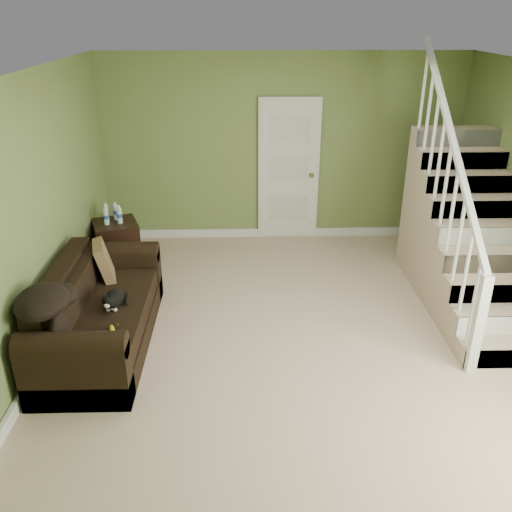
{
  "coord_description": "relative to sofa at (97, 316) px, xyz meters",
  "views": [
    {
      "loc": [
        -0.56,
        -4.74,
        3.09
      ],
      "look_at": [
        -0.43,
        0.08,
        0.88
      ],
      "focal_mm": 38.0,
      "sensor_mm": 36.0,
      "label": 1
    }
  ],
  "objects": [
    {
      "name": "floor",
      "position": [
        2.02,
        0.06,
        -0.32
      ],
      "size": [
        5.0,
        5.5,
        0.01
      ],
      "primitive_type": "cube",
      "color": "#C8AD90",
      "rests_on": "ground"
    },
    {
      "name": "ceiling",
      "position": [
        2.02,
        0.06,
        2.28
      ],
      "size": [
        5.0,
        5.5,
        0.01
      ],
      "primitive_type": "cube",
      "color": "white",
      "rests_on": "wall_back"
    },
    {
      "name": "wall_back",
      "position": [
        2.02,
        2.81,
        0.98
      ],
      "size": [
        5.0,
        0.04,
        2.6
      ],
      "primitive_type": "cube",
      "color": "olive",
      "rests_on": "floor"
    },
    {
      "name": "wall_front",
      "position": [
        2.02,
        -2.69,
        0.98
      ],
      "size": [
        5.0,
        0.04,
        2.6
      ],
      "primitive_type": "cube",
      "color": "olive",
      "rests_on": "floor"
    },
    {
      "name": "wall_left",
      "position": [
        -0.48,
        0.06,
        0.98
      ],
      "size": [
        0.04,
        5.5,
        2.6
      ],
      "primitive_type": "cube",
      "color": "olive",
      "rests_on": "floor"
    },
    {
      "name": "baseboard_back",
      "position": [
        2.02,
        2.78,
        -0.26
      ],
      "size": [
        5.0,
        0.04,
        0.12
      ],
      "primitive_type": "cube",
      "color": "white",
      "rests_on": "floor"
    },
    {
      "name": "baseboard_left",
      "position": [
        -0.45,
        0.06,
        -0.26
      ],
      "size": [
        0.04,
        5.5,
        0.12
      ],
      "primitive_type": "cube",
      "color": "white",
      "rests_on": "floor"
    },
    {
      "name": "door",
      "position": [
        2.12,
        2.77,
        0.69
      ],
      "size": [
        0.86,
        0.12,
        2.02
      ],
      "color": "white",
      "rests_on": "floor"
    },
    {
      "name": "staircase",
      "position": [
        4.01,
        1.03,
        0.32
      ],
      "size": [
        1.0,
        2.51,
        2.82
      ],
      "color": "#C8AD90",
      "rests_on": "floor"
    },
    {
      "name": "sofa",
      "position": [
        0.0,
        0.0,
        0.0
      ],
      "size": [
        0.91,
        2.1,
        0.83
      ],
      "color": "black",
      "rests_on": "floor"
    },
    {
      "name": "side_table",
      "position": [
        -0.16,
        1.77,
        0.01
      ],
      "size": [
        0.67,
        0.67,
        0.86
      ],
      "rotation": [
        0.0,
        0.0,
        0.35
      ],
      "color": "black",
      "rests_on": "floor"
    },
    {
      "name": "cat",
      "position": [
        0.2,
        -0.06,
        0.22
      ],
      "size": [
        0.22,
        0.46,
        0.22
      ],
      "rotation": [
        0.0,
        0.0,
        -0.11
      ],
      "color": "black",
      "rests_on": "sofa"
    },
    {
      "name": "banana",
      "position": [
        0.28,
        -0.51,
        0.16
      ],
      "size": [
        0.09,
        0.17,
        0.05
      ],
      "primitive_type": "ellipsoid",
      "rotation": [
        0.0,
        0.0,
        0.31
      ],
      "color": "yellow",
      "rests_on": "sofa"
    },
    {
      "name": "throw_pillow",
      "position": [
        -0.03,
        0.61,
        0.31
      ],
      "size": [
        0.3,
        0.45,
        0.43
      ],
      "primitive_type": "cube",
      "rotation": [
        0.0,
        -0.24,
        0.26
      ],
      "color": "#4B331E",
      "rests_on": "sofa"
    },
    {
      "name": "throw_blanket",
      "position": [
        -0.23,
        -0.67,
        0.54
      ],
      "size": [
        0.43,
        0.57,
        0.24
      ],
      "primitive_type": "ellipsoid",
      "rotation": [
        0.0,
        0.0,
        0.0
      ],
      "color": "black",
      "rests_on": "sofa"
    }
  ]
}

